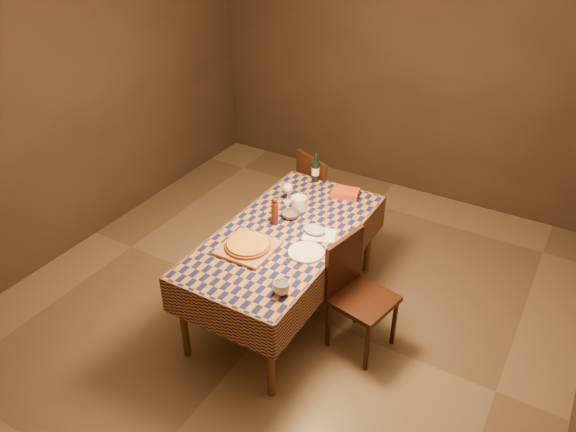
% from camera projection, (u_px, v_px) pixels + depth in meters
% --- Properties ---
extents(room, '(5.00, 5.10, 2.70)m').
position_uv_depth(room, '(284.00, 167.00, 4.04)').
color(room, brown).
rests_on(room, ground).
extents(dining_table, '(0.94, 1.84, 0.77)m').
position_uv_depth(dining_table, '(285.00, 241.00, 4.39)').
color(dining_table, brown).
rests_on(dining_table, ground).
extents(cutting_board, '(0.39, 0.39, 0.02)m').
position_uv_depth(cutting_board, '(248.00, 248.00, 4.17)').
color(cutting_board, '#A5724D').
rests_on(cutting_board, dining_table).
extents(pizza, '(0.35, 0.35, 0.03)m').
position_uv_depth(pizza, '(248.00, 245.00, 4.15)').
color(pizza, brown).
rests_on(pizza, cutting_board).
extents(pepper_mill, '(0.07, 0.07, 0.24)m').
position_uv_depth(pepper_mill, '(275.00, 212.00, 4.41)').
color(pepper_mill, '#461710').
rests_on(pepper_mill, dining_table).
extents(bowl, '(0.15, 0.15, 0.05)m').
position_uv_depth(bowl, '(290.00, 215.00, 4.53)').
color(bowl, '#634A53').
rests_on(bowl, dining_table).
extents(wine_glass, '(0.09, 0.09, 0.17)m').
position_uv_depth(wine_glass, '(288.00, 189.00, 4.69)').
color(wine_glass, silver).
rests_on(wine_glass, dining_table).
extents(wine_bottle, '(0.09, 0.09, 0.28)m').
position_uv_depth(wine_bottle, '(316.00, 170.00, 5.01)').
color(wine_bottle, black).
rests_on(wine_bottle, dining_table).
extents(deli_tub, '(0.14, 0.14, 0.11)m').
position_uv_depth(deli_tub, '(299.00, 203.00, 4.63)').
color(deli_tub, silver).
rests_on(deli_tub, dining_table).
extents(takeout_container, '(0.26, 0.21, 0.06)m').
position_uv_depth(takeout_container, '(345.00, 193.00, 4.82)').
color(takeout_container, '#B83918').
rests_on(takeout_container, dining_table).
extents(white_plate, '(0.33, 0.33, 0.02)m').
position_uv_depth(white_plate, '(306.00, 252.00, 4.13)').
color(white_plate, white).
rests_on(white_plate, dining_table).
extents(tumbler, '(0.12, 0.12, 0.09)m').
position_uv_depth(tumbler, '(281.00, 288.00, 3.73)').
color(tumbler, silver).
rests_on(tumbler, dining_table).
extents(flour_patch, '(0.30, 0.27, 0.00)m').
position_uv_depth(flour_patch, '(319.00, 235.00, 4.33)').
color(flour_patch, white).
rests_on(flour_patch, dining_table).
extents(flour_bag, '(0.22, 0.20, 0.05)m').
position_uv_depth(flour_bag, '(314.00, 230.00, 4.35)').
color(flour_bag, '#AABBDA').
rests_on(flour_bag, dining_table).
extents(chair_far, '(0.56, 0.56, 0.93)m').
position_uv_depth(chair_far, '(320.00, 192.00, 5.38)').
color(chair_far, black).
rests_on(chair_far, ground).
extents(chair_right, '(0.50, 0.50, 0.93)m').
position_uv_depth(chair_right, '(355.00, 288.00, 4.18)').
color(chair_right, black).
rests_on(chair_right, ground).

